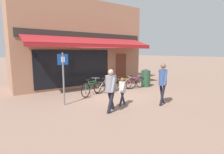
{
  "coord_description": "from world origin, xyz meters",
  "views": [
    {
      "loc": [
        -4.97,
        -7.51,
        2.23
      ],
      "look_at": [
        -0.34,
        -0.75,
        1.05
      ],
      "focal_mm": 28.0,
      "sensor_mm": 36.0,
      "label": 1
    }
  ],
  "objects_px": {
    "pedestrian_child": "(122,89)",
    "litter_bin": "(146,78)",
    "bicycle_silver": "(108,86)",
    "pedestrian_second_adult": "(163,79)",
    "bicycle_orange": "(122,84)",
    "parking_sign": "(63,73)",
    "pedestrian_adult": "(111,86)",
    "bicycle_purple": "(134,82)",
    "bicycle_green": "(92,88)"
  },
  "relations": [
    {
      "from": "bicycle_green",
      "to": "pedestrian_adult",
      "type": "bearing_deg",
      "value": -129.96
    },
    {
      "from": "pedestrian_adult",
      "to": "litter_bin",
      "type": "height_order",
      "value": "pedestrian_adult"
    },
    {
      "from": "pedestrian_child",
      "to": "litter_bin",
      "type": "xyz_separation_m",
      "value": [
        3.71,
        2.32,
        -0.13
      ]
    },
    {
      "from": "pedestrian_adult",
      "to": "litter_bin",
      "type": "bearing_deg",
      "value": 22.66
    },
    {
      "from": "pedestrian_child",
      "to": "pedestrian_adult",
      "type": "bearing_deg",
      "value": -149.7
    },
    {
      "from": "bicycle_green",
      "to": "pedestrian_second_adult",
      "type": "relative_size",
      "value": 0.92
    },
    {
      "from": "pedestrian_adult",
      "to": "parking_sign",
      "type": "xyz_separation_m",
      "value": [
        -1.18,
        1.76,
        0.4
      ]
    },
    {
      "from": "parking_sign",
      "to": "pedestrian_child",
      "type": "bearing_deg",
      "value": -34.9
    },
    {
      "from": "bicycle_green",
      "to": "bicycle_orange",
      "type": "relative_size",
      "value": 0.93
    },
    {
      "from": "pedestrian_second_adult",
      "to": "parking_sign",
      "type": "bearing_deg",
      "value": 138.58
    },
    {
      "from": "bicycle_orange",
      "to": "parking_sign",
      "type": "distance_m",
      "value": 4.07
    },
    {
      "from": "pedestrian_second_adult",
      "to": "bicycle_green",
      "type": "bearing_deg",
      "value": 110.05
    },
    {
      "from": "bicycle_orange",
      "to": "bicycle_silver",
      "type": "bearing_deg",
      "value": -155.84
    },
    {
      "from": "bicycle_orange",
      "to": "bicycle_green",
      "type": "bearing_deg",
      "value": -160.17
    },
    {
      "from": "parking_sign",
      "to": "litter_bin",
      "type": "bearing_deg",
      "value": 9.15
    },
    {
      "from": "bicycle_silver",
      "to": "pedestrian_second_adult",
      "type": "distance_m",
      "value": 3.27
    },
    {
      "from": "bicycle_orange",
      "to": "bicycle_purple",
      "type": "bearing_deg",
      "value": 14.85
    },
    {
      "from": "litter_bin",
      "to": "bicycle_silver",
      "type": "bearing_deg",
      "value": -178.62
    },
    {
      "from": "bicycle_orange",
      "to": "bicycle_purple",
      "type": "distance_m",
      "value": 0.89
    },
    {
      "from": "pedestrian_second_adult",
      "to": "parking_sign",
      "type": "relative_size",
      "value": 0.8
    },
    {
      "from": "bicycle_silver",
      "to": "bicycle_orange",
      "type": "xyz_separation_m",
      "value": [
        1.09,
        0.13,
        -0.02
      ]
    },
    {
      "from": "bicycle_silver",
      "to": "bicycle_purple",
      "type": "xyz_separation_m",
      "value": [
        1.98,
        0.09,
        -0.02
      ]
    },
    {
      "from": "bicycle_green",
      "to": "pedestrian_adult",
      "type": "xyz_separation_m",
      "value": [
        -0.59,
        -2.65,
        0.58
      ]
    },
    {
      "from": "bicycle_green",
      "to": "bicycle_purple",
      "type": "height_order",
      "value": "bicycle_green"
    },
    {
      "from": "pedestrian_adult",
      "to": "pedestrian_second_adult",
      "type": "distance_m",
      "value": 2.37
    },
    {
      "from": "pedestrian_child",
      "to": "parking_sign",
      "type": "height_order",
      "value": "parking_sign"
    },
    {
      "from": "bicycle_green",
      "to": "pedestrian_second_adult",
      "type": "xyz_separation_m",
      "value": [
        1.72,
        -3.14,
        0.7
      ]
    },
    {
      "from": "bicycle_orange",
      "to": "pedestrian_adult",
      "type": "height_order",
      "value": "pedestrian_adult"
    },
    {
      "from": "bicycle_orange",
      "to": "bicycle_purple",
      "type": "height_order",
      "value": "bicycle_orange"
    },
    {
      "from": "litter_bin",
      "to": "parking_sign",
      "type": "bearing_deg",
      "value": -170.85
    },
    {
      "from": "bicycle_silver",
      "to": "litter_bin",
      "type": "distance_m",
      "value": 2.99
    },
    {
      "from": "bicycle_green",
      "to": "bicycle_purple",
      "type": "bearing_deg",
      "value": -26.35
    },
    {
      "from": "pedestrian_adult",
      "to": "pedestrian_second_adult",
      "type": "relative_size",
      "value": 0.91
    },
    {
      "from": "bicycle_green",
      "to": "litter_bin",
      "type": "height_order",
      "value": "litter_bin"
    },
    {
      "from": "bicycle_green",
      "to": "litter_bin",
      "type": "relative_size",
      "value": 1.41
    },
    {
      "from": "pedestrian_child",
      "to": "parking_sign",
      "type": "xyz_separation_m",
      "value": [
        -2.0,
        1.4,
        0.65
      ]
    },
    {
      "from": "pedestrian_adult",
      "to": "parking_sign",
      "type": "relative_size",
      "value": 0.73
    },
    {
      "from": "pedestrian_adult",
      "to": "bicycle_purple",
      "type": "bearing_deg",
      "value": 29.49
    },
    {
      "from": "bicycle_purple",
      "to": "pedestrian_adult",
      "type": "xyz_separation_m",
      "value": [
        -3.53,
        -2.7,
        0.6
      ]
    },
    {
      "from": "bicycle_green",
      "to": "parking_sign",
      "type": "height_order",
      "value": "parking_sign"
    },
    {
      "from": "bicycle_purple",
      "to": "pedestrian_adult",
      "type": "height_order",
      "value": "pedestrian_adult"
    },
    {
      "from": "bicycle_orange",
      "to": "parking_sign",
      "type": "relative_size",
      "value": 0.79
    },
    {
      "from": "bicycle_silver",
      "to": "parking_sign",
      "type": "bearing_deg",
      "value": -162.23
    },
    {
      "from": "pedestrian_child",
      "to": "pedestrian_second_adult",
      "type": "bearing_deg",
      "value": -23.13
    },
    {
      "from": "bicycle_orange",
      "to": "pedestrian_adult",
      "type": "relative_size",
      "value": 1.08
    },
    {
      "from": "bicycle_silver",
      "to": "bicycle_orange",
      "type": "relative_size",
      "value": 0.99
    },
    {
      "from": "bicycle_purple",
      "to": "parking_sign",
      "type": "xyz_separation_m",
      "value": [
        -4.71,
        -0.94,
        1.0
      ]
    },
    {
      "from": "bicycle_green",
      "to": "pedestrian_child",
      "type": "xyz_separation_m",
      "value": [
        0.23,
        -2.29,
        0.32
      ]
    },
    {
      "from": "pedestrian_child",
      "to": "pedestrian_second_adult",
      "type": "height_order",
      "value": "pedestrian_second_adult"
    },
    {
      "from": "pedestrian_child",
      "to": "litter_bin",
      "type": "bearing_deg",
      "value": 38.56
    }
  ]
}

